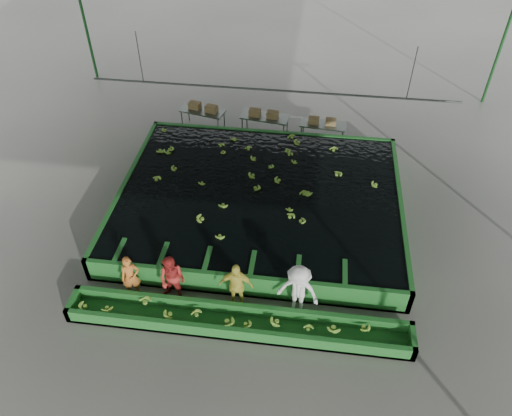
# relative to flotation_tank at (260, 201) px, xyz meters

# --- Properties ---
(ground) EXTENTS (80.00, 80.00, 0.00)m
(ground) POSITION_rel_flotation_tank_xyz_m (0.00, -1.50, -0.45)
(ground) COLOR #66655C
(ground) RESTS_ON ground
(shed_roof) EXTENTS (20.00, 22.00, 0.04)m
(shed_roof) POSITION_rel_flotation_tank_xyz_m (0.00, -1.50, 4.55)
(shed_roof) COLOR #90939E
(shed_roof) RESTS_ON shed_posts
(shed_posts) EXTENTS (20.00, 22.00, 5.00)m
(shed_posts) POSITION_rel_flotation_tank_xyz_m (0.00, -1.50, 2.05)
(shed_posts) COLOR #1B5421
(shed_posts) RESTS_ON ground
(flotation_tank) EXTENTS (10.00, 8.00, 0.90)m
(flotation_tank) POSITION_rel_flotation_tank_xyz_m (0.00, 0.00, 0.00)
(flotation_tank) COLOR #226B26
(flotation_tank) RESTS_ON ground
(tank_water) EXTENTS (9.70, 7.70, 0.00)m
(tank_water) POSITION_rel_flotation_tank_xyz_m (0.00, -0.00, 0.40)
(tank_water) COLOR black
(tank_water) RESTS_ON flotation_tank
(sorting_trough) EXTENTS (10.00, 1.00, 0.50)m
(sorting_trough) POSITION_rel_flotation_tank_xyz_m (0.00, -5.10, -0.20)
(sorting_trough) COLOR #226B26
(sorting_trough) RESTS_ON ground
(cableway_rail) EXTENTS (0.08, 0.08, 14.00)m
(cableway_rail) POSITION_rel_flotation_tank_xyz_m (0.00, 3.50, 2.55)
(cableway_rail) COLOR #59605B
(cableway_rail) RESTS_ON shed_roof
(rail_hanger_left) EXTENTS (0.04, 0.04, 2.00)m
(rail_hanger_left) POSITION_rel_flotation_tank_xyz_m (-5.00, 3.50, 3.55)
(rail_hanger_left) COLOR #59605B
(rail_hanger_left) RESTS_ON shed_roof
(rail_hanger_right) EXTENTS (0.04, 0.04, 2.00)m
(rail_hanger_right) POSITION_rel_flotation_tank_xyz_m (5.00, 3.50, 3.55)
(rail_hanger_right) COLOR #59605B
(rail_hanger_right) RESTS_ON shed_roof
(worker_a) EXTENTS (0.66, 0.56, 1.54)m
(worker_a) POSITION_rel_flotation_tank_xyz_m (-3.35, -4.30, 0.32)
(worker_a) COLOR orange
(worker_a) RESTS_ON ground
(worker_b) EXTENTS (0.95, 0.81, 1.72)m
(worker_b) POSITION_rel_flotation_tank_xyz_m (-2.06, -4.30, 0.41)
(worker_b) COLOR red
(worker_b) RESTS_ON ground
(worker_c) EXTENTS (1.03, 0.46, 1.74)m
(worker_c) POSITION_rel_flotation_tank_xyz_m (-0.15, -4.30, 0.42)
(worker_c) COLOR #E2D64B
(worker_c) RESTS_ON ground
(worker_d) EXTENTS (1.32, 0.91, 1.88)m
(worker_d) POSITION_rel_flotation_tank_xyz_m (1.66, -4.30, 0.49)
(worker_d) COLOR white
(worker_d) RESTS_ON ground
(packing_table_left) EXTENTS (2.06, 1.18, 0.88)m
(packing_table_left) POSITION_rel_flotation_tank_xyz_m (-3.19, 5.18, -0.01)
(packing_table_left) COLOR #59605B
(packing_table_left) RESTS_ON ground
(packing_table_mid) EXTENTS (2.13, 1.09, 0.93)m
(packing_table_mid) POSITION_rel_flotation_tank_xyz_m (-0.40, 4.98, 0.01)
(packing_table_mid) COLOR #59605B
(packing_table_mid) RESTS_ON ground
(packing_table_right) EXTENTS (1.98, 0.94, 0.87)m
(packing_table_right) POSITION_rel_flotation_tank_xyz_m (2.10, 4.79, -0.01)
(packing_table_right) COLOR #59605B
(packing_table_right) RESTS_ON ground
(box_stack_left) EXTENTS (1.35, 0.66, 0.28)m
(box_stack_left) POSITION_rel_flotation_tank_xyz_m (-3.16, 5.22, 0.43)
(box_stack_left) COLOR olive
(box_stack_left) RESTS_ON packing_table_left
(box_stack_mid) EXTENTS (1.29, 0.47, 0.27)m
(box_stack_mid) POSITION_rel_flotation_tank_xyz_m (-0.45, 4.96, 0.48)
(box_stack_mid) COLOR olive
(box_stack_mid) RESTS_ON packing_table_mid
(box_stack_right) EXTENTS (1.17, 0.36, 0.25)m
(box_stack_right) POSITION_rel_flotation_tank_xyz_m (2.05, 4.80, 0.42)
(box_stack_right) COLOR olive
(box_stack_right) RESTS_ON packing_table_right
(floating_bananas) EXTENTS (9.21, 6.28, 0.13)m
(floating_bananas) POSITION_rel_flotation_tank_xyz_m (0.00, 0.80, 0.40)
(floating_bananas) COLOR #7AB334
(floating_bananas) RESTS_ON tank_water
(trough_bananas) EXTENTS (9.41, 0.63, 0.13)m
(trough_bananas) POSITION_rel_flotation_tank_xyz_m (0.00, -5.10, -0.05)
(trough_bananas) COLOR #7AB334
(trough_bananas) RESTS_ON sorting_trough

